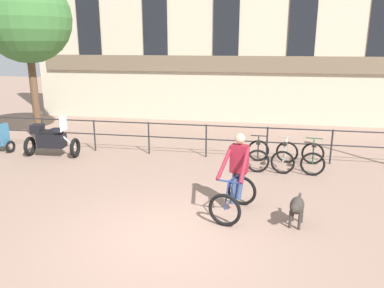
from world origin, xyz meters
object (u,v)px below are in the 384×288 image
cyclist_with_bike (236,179)px  parked_bicycle_mid_right (313,158)px  dog (297,207)px  parked_motorcycle (51,139)px  parked_bicycle_near_lamp (258,155)px  parked_bicycle_mid_left (285,156)px

cyclist_with_bike → parked_bicycle_mid_right: (1.94, 3.18, -0.41)m
dog → cyclist_with_bike: bearing=174.3°
parked_motorcycle → parked_bicycle_near_lamp: parked_motorcycle is taller
cyclist_with_bike → dog: cyclist_with_bike is taller
parked_bicycle_near_lamp → parked_bicycle_mid_right: same height
cyclist_with_bike → parked_bicycle_near_lamp: (0.41, 3.18, -0.41)m
parked_bicycle_mid_right → parked_bicycle_mid_left: bearing=6.9°
cyclist_with_bike → parked_bicycle_near_lamp: bearing=96.8°
cyclist_with_bike → parked_bicycle_near_lamp: cyclist_with_bike is taller
parked_bicycle_mid_right → parked_motorcycle: bearing=8.4°
parked_bicycle_near_lamp → parked_bicycle_mid_right: 1.54m
parked_bicycle_near_lamp → parked_motorcycle: bearing=1.9°
parked_bicycle_mid_right → dog: bearing=85.5°
dog → parked_bicycle_near_lamp: bearing=115.9°
parked_bicycle_near_lamp → parked_bicycle_mid_left: 0.77m
cyclist_with_bike → parked_bicycle_mid_left: size_ratio=1.41×
dog → parked_bicycle_near_lamp: size_ratio=0.77×
parked_bicycle_near_lamp → parked_bicycle_mid_right: (1.54, 0.00, 0.00)m
dog → parked_bicycle_near_lamp: parked_bicycle_near_lamp is taller
parked_motorcycle → parked_bicycle_mid_right: bearing=-92.0°
parked_bicycle_mid_right → parked_bicycle_near_lamp: bearing=6.9°
cyclist_with_bike → parked_bicycle_mid_right: cyclist_with_bike is taller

